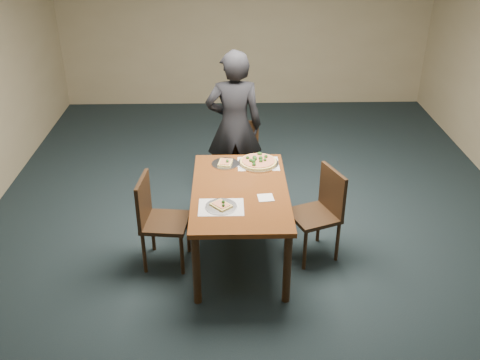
{
  "coord_description": "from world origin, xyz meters",
  "views": [
    {
      "loc": [
        -0.29,
        -4.73,
        3.2
      ],
      "look_at": [
        -0.18,
        -0.37,
        0.85
      ],
      "focal_mm": 40.0,
      "sensor_mm": 36.0,
      "label": 1
    }
  ],
  "objects_px": {
    "chair_right": "(321,209)",
    "diner": "(234,126)",
    "chair_left": "(157,216)",
    "pizza_pan": "(258,162)",
    "chair_far": "(241,157)",
    "slice_plate_far": "(225,163)",
    "slice_plate_near": "(221,206)",
    "dining_table": "(240,198)"
  },
  "relations": [
    {
      "from": "chair_right",
      "to": "diner",
      "type": "distance_m",
      "value": 1.51
    },
    {
      "from": "chair_left",
      "to": "chair_right",
      "type": "height_order",
      "value": "same"
    },
    {
      "from": "pizza_pan",
      "to": "chair_far",
      "type": "bearing_deg",
      "value": 103.62
    },
    {
      "from": "chair_left",
      "to": "pizza_pan",
      "type": "bearing_deg",
      "value": -52.09
    },
    {
      "from": "slice_plate_far",
      "to": "chair_left",
      "type": "bearing_deg",
      "value": -136.73
    },
    {
      "from": "slice_plate_near",
      "to": "chair_far",
      "type": "bearing_deg",
      "value": 81.91
    },
    {
      "from": "chair_right",
      "to": "slice_plate_far",
      "type": "relative_size",
      "value": 3.25
    },
    {
      "from": "chair_left",
      "to": "chair_right",
      "type": "relative_size",
      "value": 1.0
    },
    {
      "from": "pizza_pan",
      "to": "slice_plate_far",
      "type": "height_order",
      "value": "pizza_pan"
    },
    {
      "from": "diner",
      "to": "slice_plate_near",
      "type": "xyz_separation_m",
      "value": [
        -0.14,
        -1.56,
        -0.11
      ]
    },
    {
      "from": "dining_table",
      "to": "chair_right",
      "type": "xyz_separation_m",
      "value": [
        0.78,
        0.02,
        -0.14
      ]
    },
    {
      "from": "pizza_pan",
      "to": "diner",
      "type": "bearing_deg",
      "value": 108.35
    },
    {
      "from": "chair_right",
      "to": "chair_left",
      "type": "bearing_deg",
      "value": -107.82
    },
    {
      "from": "slice_plate_near",
      "to": "slice_plate_far",
      "type": "xyz_separation_m",
      "value": [
        0.04,
        0.85,
        -0.0
      ]
    },
    {
      "from": "slice_plate_near",
      "to": "chair_right",
      "type": "bearing_deg",
      "value": 19.51
    },
    {
      "from": "diner",
      "to": "slice_plate_far",
      "type": "bearing_deg",
      "value": 80.06
    },
    {
      "from": "diner",
      "to": "pizza_pan",
      "type": "bearing_deg",
      "value": 106.52
    },
    {
      "from": "chair_left",
      "to": "diner",
      "type": "xyz_separation_m",
      "value": [
        0.75,
        1.32,
        0.36
      ]
    },
    {
      "from": "diner",
      "to": "slice_plate_far",
      "type": "height_order",
      "value": "diner"
    },
    {
      "from": "chair_left",
      "to": "slice_plate_far",
      "type": "bearing_deg",
      "value": -40.7
    },
    {
      "from": "chair_right",
      "to": "slice_plate_near",
      "type": "bearing_deg",
      "value": -92.06
    },
    {
      "from": "chair_left",
      "to": "chair_far",
      "type": "bearing_deg",
      "value": -27.13
    },
    {
      "from": "chair_left",
      "to": "slice_plate_near",
      "type": "height_order",
      "value": "chair_left"
    },
    {
      "from": "pizza_pan",
      "to": "chair_right",
      "type": "bearing_deg",
      "value": -41.08
    },
    {
      "from": "dining_table",
      "to": "slice_plate_far",
      "type": "xyz_separation_m",
      "value": [
        -0.14,
        0.53,
        0.1
      ]
    },
    {
      "from": "pizza_pan",
      "to": "slice_plate_near",
      "type": "bearing_deg",
      "value": -113.66
    },
    {
      "from": "slice_plate_far",
      "to": "chair_right",
      "type": "bearing_deg",
      "value": -28.91
    },
    {
      "from": "pizza_pan",
      "to": "chair_left",
      "type": "bearing_deg",
      "value": -148.13
    },
    {
      "from": "chair_right",
      "to": "diner",
      "type": "bearing_deg",
      "value": -167.63
    },
    {
      "from": "dining_table",
      "to": "chair_right",
      "type": "bearing_deg",
      "value": 1.55
    },
    {
      "from": "dining_table",
      "to": "chair_left",
      "type": "xyz_separation_m",
      "value": [
        -0.79,
        -0.08,
        -0.14
      ]
    },
    {
      "from": "dining_table",
      "to": "slice_plate_near",
      "type": "relative_size",
      "value": 5.36
    },
    {
      "from": "dining_table",
      "to": "chair_left",
      "type": "distance_m",
      "value": 0.8
    },
    {
      "from": "dining_table",
      "to": "diner",
      "type": "xyz_separation_m",
      "value": [
        -0.04,
        1.24,
        0.22
      ]
    },
    {
      "from": "pizza_pan",
      "to": "slice_plate_near",
      "type": "height_order",
      "value": "pizza_pan"
    },
    {
      "from": "dining_table",
      "to": "slice_plate_far",
      "type": "distance_m",
      "value": 0.56
    },
    {
      "from": "slice_plate_far",
      "to": "chair_far",
      "type": "bearing_deg",
      "value": 74.81
    },
    {
      "from": "diner",
      "to": "pizza_pan",
      "type": "xyz_separation_m",
      "value": [
        0.23,
        -0.71,
        -0.1
      ]
    },
    {
      "from": "chair_left",
      "to": "dining_table",
      "type": "bearing_deg",
      "value": -78.02
    },
    {
      "from": "diner",
      "to": "slice_plate_far",
      "type": "relative_size",
      "value": 6.24
    },
    {
      "from": "dining_table",
      "to": "diner",
      "type": "bearing_deg",
      "value": 91.69
    },
    {
      "from": "chair_right",
      "to": "pizza_pan",
      "type": "relative_size",
      "value": 2.19
    }
  ]
}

